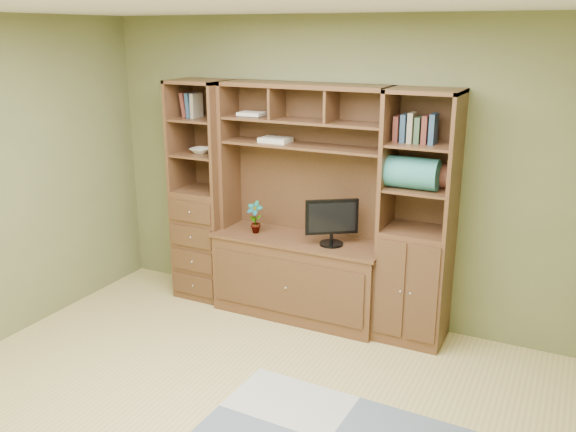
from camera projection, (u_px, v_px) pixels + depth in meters
The scene contains 10 objects.
room at pixel (210, 239), 3.55m from camera, with size 4.60×4.10×2.64m.
center_hutch at pixel (299, 206), 5.23m from camera, with size 1.54×0.53×2.05m, color #52321C.
left_tower at pixel (204, 192), 5.68m from camera, with size 0.50×0.45×2.05m, color #52321C.
right_tower at pixel (418, 220), 4.83m from camera, with size 0.55×0.45×2.05m, color #52321C.
monitor at pixel (332, 214), 5.06m from camera, with size 0.45×0.20×0.55m, color black.
orchid at pixel (255, 217), 5.41m from camera, with size 0.15×0.10×0.29m, color #9E4C35.
magazines at pixel (275, 140), 5.26m from camera, with size 0.26×0.19×0.04m, color beige.
bowl at pixel (201, 151), 5.57m from camera, with size 0.19×0.19×0.05m, color white.
blanket_teal at pixel (411, 173), 4.70m from camera, with size 0.42×0.25×0.25m, color teal.
blanket_red at pixel (433, 175), 4.76m from camera, with size 0.34×0.19×0.19m, color brown.
Camera 1 is at (1.89, -2.81, 2.46)m, focal length 38.00 mm.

